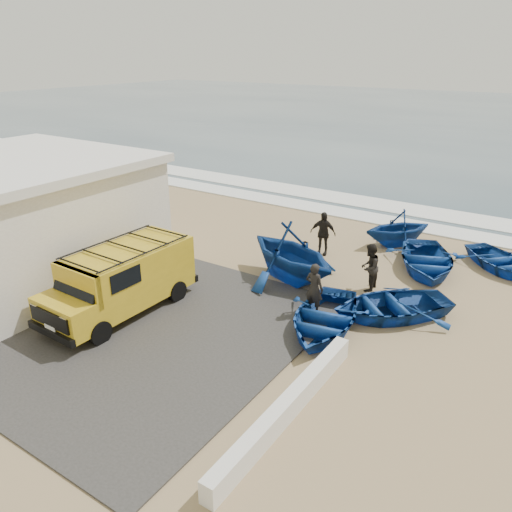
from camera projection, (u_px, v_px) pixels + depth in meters
The scene contains 17 objects.
ground at pixel (202, 308), 16.41m from camera, with size 160.00×160.00×0.00m, color #A1875D.
slab at pixel (113, 315), 15.88m from camera, with size 12.00×10.00×0.05m, color #3E3B39.
ocean at pixel (499, 120), 59.54m from camera, with size 180.00×88.00×0.01m, color #385166.
surf_line at pixel (350, 214), 25.64m from camera, with size 180.00×1.60×0.06m, color white.
surf_wash at pixel (368, 203), 27.57m from camera, with size 180.00×2.20×0.04m, color white.
building at pixel (1, 221), 17.86m from camera, with size 8.40×9.40×4.30m.
parapet at pixel (288, 407), 11.44m from camera, with size 0.35×6.00×0.55m, color silver.
van at pixel (123, 278), 15.78m from camera, with size 2.15×5.13×2.18m.
boat_near_left at pixel (324, 318), 14.97m from camera, with size 2.76×3.86×0.80m, color #124094.
boat_near_right at pixel (391, 305), 15.74m from camera, with size 2.74×3.84×0.80m, color #124094.
boat_mid_left at pixel (291, 252), 17.99m from camera, with size 3.58×4.15×2.18m, color #124094.
boat_mid_right at pixel (426, 260), 19.02m from camera, with size 2.92×4.08×0.85m, color #124094.
boat_far_left at pixel (398, 228), 21.33m from camera, with size 2.62×3.04×1.60m, color #124094.
boat_far_right at pixel (501, 261), 19.11m from camera, with size 2.44×3.41×0.71m, color #124094.
fisherman_front at pixel (314, 289), 15.78m from camera, with size 0.63×0.41×1.72m, color black.
fisherman_middle at pixel (369, 267), 17.33m from camera, with size 0.83×0.65×1.71m, color black.
fisherman_back at pixel (323, 233), 20.37m from camera, with size 1.06×0.44×1.82m, color black.
Camera 1 is at (9.49, -11.11, 7.87)m, focal length 35.00 mm.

